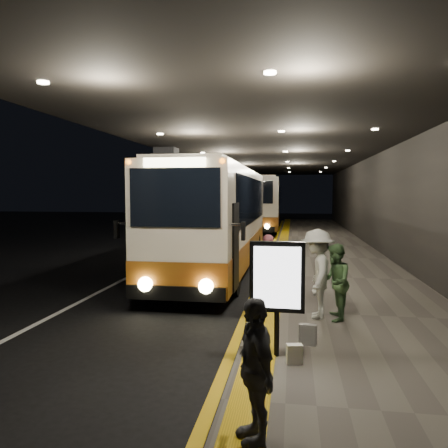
% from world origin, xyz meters
% --- Properties ---
extents(ground, '(90.00, 90.00, 0.00)m').
position_xyz_m(ground, '(0.00, 0.00, 0.00)').
color(ground, black).
extents(lane_line_white, '(0.12, 50.00, 0.01)m').
position_xyz_m(lane_line_white, '(-1.80, 5.00, 0.01)').
color(lane_line_white, silver).
rests_on(lane_line_white, ground).
extents(kerb_stripe_yellow, '(0.18, 50.00, 0.01)m').
position_xyz_m(kerb_stripe_yellow, '(2.35, 5.00, 0.01)').
color(kerb_stripe_yellow, gold).
rests_on(kerb_stripe_yellow, ground).
extents(sidewalk, '(4.50, 50.00, 0.15)m').
position_xyz_m(sidewalk, '(4.75, 5.00, 0.07)').
color(sidewalk, '#514C44').
rests_on(sidewalk, ground).
extents(tactile_strip, '(0.50, 50.00, 0.01)m').
position_xyz_m(tactile_strip, '(2.85, 5.00, 0.16)').
color(tactile_strip, gold).
rests_on(tactile_strip, sidewalk).
extents(terminal_wall, '(0.10, 50.00, 6.00)m').
position_xyz_m(terminal_wall, '(7.00, 5.00, 3.00)').
color(terminal_wall, black).
rests_on(terminal_wall, ground).
extents(support_columns, '(0.80, 24.80, 4.40)m').
position_xyz_m(support_columns, '(-1.50, 4.00, 2.20)').
color(support_columns, black).
rests_on(support_columns, ground).
extents(canopy, '(9.00, 50.00, 0.40)m').
position_xyz_m(canopy, '(2.50, 5.00, 4.60)').
color(canopy, black).
rests_on(canopy, support_columns).
extents(coach_main, '(2.29, 11.05, 3.43)m').
position_xyz_m(coach_main, '(0.84, 2.11, 1.65)').
color(coach_main, beige).
rests_on(coach_main, ground).
extents(coach_second, '(2.75, 11.60, 3.62)m').
position_xyz_m(coach_second, '(1.13, 18.94, 1.74)').
color(coach_second, beige).
rests_on(coach_second, ground).
extents(passenger_boarding, '(0.41, 0.58, 1.51)m').
position_xyz_m(passenger_boarding, '(2.80, -1.84, 0.91)').
color(passenger_boarding, '#B85669').
rests_on(passenger_boarding, sidewalk).
extents(passenger_waiting_green, '(0.50, 0.76, 1.53)m').
position_xyz_m(passenger_waiting_green, '(4.17, -3.61, 0.91)').
color(passenger_waiting_green, '#406538').
rests_on(passenger_waiting_green, sidewalk).
extents(passenger_waiting_white, '(0.60, 1.19, 1.80)m').
position_xyz_m(passenger_waiting_white, '(3.84, -3.46, 1.05)').
color(passenger_waiting_white, '#B9BCB5').
rests_on(passenger_waiting_white, sidewalk).
extents(passenger_waiting_grey, '(0.74, 0.97, 1.48)m').
position_xyz_m(passenger_waiting_grey, '(2.98, -8.08, 0.89)').
color(passenger_waiting_grey, '#505055').
rests_on(passenger_waiting_grey, sidewalk).
extents(bag_polka, '(0.30, 0.17, 0.34)m').
position_xyz_m(bag_polka, '(3.61, -5.14, 0.32)').
color(bag_polka, black).
rests_on(bag_polka, sidewalk).
extents(bag_plain, '(0.25, 0.17, 0.29)m').
position_xyz_m(bag_plain, '(3.39, -5.98, 0.29)').
color(bag_plain, silver).
rests_on(bag_plain, sidewalk).
extents(info_sign, '(0.84, 0.14, 1.78)m').
position_xyz_m(info_sign, '(3.12, -5.71, 1.35)').
color(info_sign, black).
rests_on(info_sign, sidewalk).
extents(stanchion_post, '(0.05, 0.05, 1.17)m').
position_xyz_m(stanchion_post, '(2.75, -3.03, 0.73)').
color(stanchion_post, black).
rests_on(stanchion_post, sidewalk).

